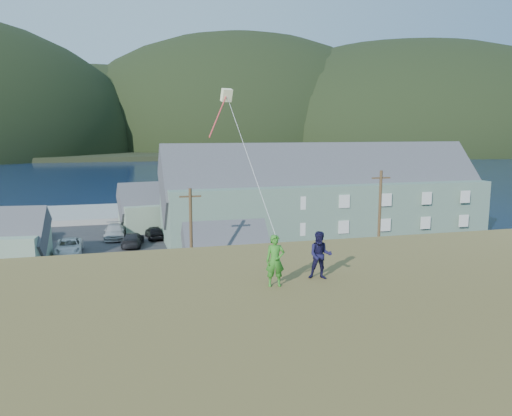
{
  "coord_description": "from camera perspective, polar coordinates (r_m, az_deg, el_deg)",
  "views": [
    {
      "loc": [
        -4.49,
        -34.61,
        12.48
      ],
      "look_at": [
        1.43,
        -11.89,
        8.8
      ],
      "focal_mm": 35.0,
      "sensor_mm": 36.0,
      "label": 1
    }
  ],
  "objects": [
    {
      "name": "shed_white",
      "position": [
        42.86,
        -3.44,
        -4.96
      ],
      "size": [
        7.23,
        4.82,
        5.74
      ],
      "rotation": [
        0.0,
        0.0,
        0.0
      ],
      "color": "silver",
      "rests_on": "waterfront_lot"
    },
    {
      "name": "grass_strip",
      "position": [
        35.19,
        -6.46,
        -11.84
      ],
      "size": [
        110.0,
        8.0,
        0.1
      ],
      "primitive_type": "cube",
      "color": "#4C3D19",
      "rests_on": "ground"
    },
    {
      "name": "ground",
      "position": [
        37.06,
        -6.91,
        -10.84
      ],
      "size": [
        900.0,
        900.0,
        0.0
      ],
      "primitive_type": "plane",
      "color": "#0A1638",
      "rests_on": "ground"
    },
    {
      "name": "wharf",
      "position": [
        75.59,
        -15.55,
        -0.58
      ],
      "size": [
        26.0,
        14.0,
        0.9
      ],
      "primitive_type": "cube",
      "color": "gray",
      "rests_on": "ground"
    },
    {
      "name": "waterfront_lot",
      "position": [
        53.27,
        -9.39,
        -4.69
      ],
      "size": [
        72.0,
        36.0,
        0.12
      ],
      "primitive_type": "cube",
      "color": "#28282B",
      "rests_on": "ground"
    },
    {
      "name": "far_hills",
      "position": [
        316.71,
        -7.37,
        6.94
      ],
      "size": [
        760.0,
        265.0,
        143.0
      ],
      "color": "black",
      "rests_on": "ground"
    },
    {
      "name": "far_shore",
      "position": [
        364.82,
        -13.98,
        6.85
      ],
      "size": [
        900.0,
        320.0,
        2.0
      ],
      "primitive_type": "cube",
      "color": "black",
      "rests_on": "ground"
    },
    {
      "name": "shed_palegreen_far",
      "position": [
        64.28,
        -10.57,
        0.08
      ],
      "size": [
        11.58,
        7.62,
        7.28
      ],
      "rotation": [
        0.0,
        0.0,
        0.15
      ],
      "color": "slate",
      "rests_on": "waterfront_lot"
    },
    {
      "name": "kite_rig",
      "position": [
        22.3,
        -3.47,
        12.26
      ],
      "size": [
        0.9,
        3.45,
        8.12
      ],
      "color": "#FFFEC2",
      "rests_on": "ground"
    },
    {
      "name": "utility_poles",
      "position": [
        37.12,
        -9.21,
        -3.56
      ],
      "size": [
        34.35,
        0.24,
        9.15
      ],
      "color": "#47331E",
      "rests_on": "waterfront_lot"
    },
    {
      "name": "kite_flyer_navy",
      "position": [
        17.99,
        7.36,
        -5.38
      ],
      "size": [
        1.01,
        0.9,
        1.73
      ],
      "primitive_type": "imported",
      "rotation": [
        0.0,
        0.0,
        -0.34
      ],
      "color": "#151336",
      "rests_on": "hillside"
    },
    {
      "name": "lodge",
      "position": [
        59.03,
        7.9,
        1.65
      ],
      "size": [
        38.07,
        11.55,
        13.3
      ],
      "rotation": [
        0.0,
        0.0,
        0.02
      ],
      "color": "slate",
      "rests_on": "waterfront_lot"
    },
    {
      "name": "kite_flyer_green",
      "position": [
        17.03,
        2.2,
        -6.03
      ],
      "size": [
        0.71,
        0.53,
        1.78
      ],
      "primitive_type": "imported",
      "rotation": [
        0.0,
        0.0,
        -0.17
      ],
      "color": "#2E7B21",
      "rests_on": "hillside"
    },
    {
      "name": "parked_cars",
      "position": [
        57.27,
        -19.28,
        -3.3
      ],
      "size": [
        24.47,
        13.53,
        1.58
      ],
      "color": "black",
      "rests_on": "waterfront_lot"
    }
  ]
}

